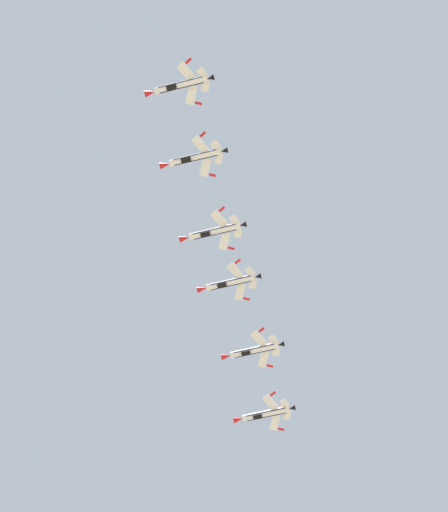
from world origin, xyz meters
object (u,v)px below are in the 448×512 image
Objects in this scene: fighter_jet_left_outer at (230,283)px; fighter_jet_right_wing at (213,232)px; fighter_jet_left_wing at (194,158)px; fighter_jet_lead at (180,86)px; fighter_jet_trail_slot at (265,414)px; fighter_jet_right_outer at (253,350)px.

fighter_jet_right_wing is at bearing 178.17° from fighter_jet_left_outer.
fighter_jet_left_outer is (26.38, 17.54, 1.18)m from fighter_jet_left_wing.
fighter_jet_lead is 82.80m from fighter_jet_trail_slot.
fighter_jet_lead is 16.30m from fighter_jet_left_wing.
fighter_jet_lead is 1.00× the size of fighter_jet_left_wing.
fighter_jet_right_outer is at bearing -3.05° from fighter_jet_left_wing.
fighter_jet_right_outer is 17.09m from fighter_jet_trail_slot.
fighter_jet_left_outer is at bearing 178.46° from fighter_jet_trail_slot.
fighter_jet_left_wing is 1.00× the size of fighter_jet_trail_slot.
fighter_jet_right_outer reaches higher than fighter_jet_right_wing.
fighter_jet_lead is 47.89m from fighter_jet_left_outer.
fighter_jet_lead is at bearing -179.39° from fighter_jet_right_wing.
fighter_jet_trail_slot is (55.39, 36.78, -2.76)m from fighter_jet_left_wing.
fighter_jet_trail_slot is at bearing -1.51° from fighter_jet_left_wing.
fighter_jet_lead reaches higher than fighter_jet_left_wing.
fighter_jet_right_outer is (42.01, 26.29, -1.07)m from fighter_jet_left_wing.
fighter_jet_left_outer is 1.00× the size of fighter_jet_trail_slot.
fighter_jet_right_wing is (27.13, 19.50, -4.22)m from fighter_jet_lead.
fighter_jet_right_outer is (54.87, 36.20, -2.58)m from fighter_jet_lead.
fighter_jet_right_outer is at bearing -177.01° from fighter_jet_trail_slot.
fighter_jet_right_outer is (15.63, 8.75, -2.25)m from fighter_jet_left_outer.
fighter_jet_left_outer is (39.24, 27.45, -0.33)m from fighter_jet_lead.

